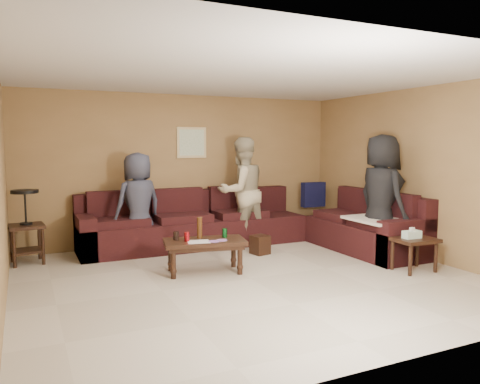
% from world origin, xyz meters
% --- Properties ---
extents(room, '(5.60, 5.50, 2.50)m').
position_xyz_m(room, '(0.00, 0.00, 1.66)').
color(room, beige).
rests_on(room, ground).
extents(sectional_sofa, '(4.65, 2.90, 0.97)m').
position_xyz_m(sectional_sofa, '(0.81, 1.52, 0.33)').
color(sectional_sofa, black).
rests_on(sectional_sofa, ground).
extents(coffee_table, '(1.13, 0.72, 0.72)m').
position_xyz_m(coffee_table, '(-0.42, 0.51, 0.37)').
color(coffee_table, black).
rests_on(coffee_table, ground).
extents(end_table_left, '(0.50, 0.50, 1.04)m').
position_xyz_m(end_table_left, '(-2.52, 2.01, 0.55)').
color(end_table_left, black).
rests_on(end_table_left, ground).
extents(side_table_right, '(0.55, 0.46, 0.59)m').
position_xyz_m(side_table_right, '(2.11, -0.60, 0.39)').
color(side_table_right, black).
rests_on(side_table_right, ground).
extents(waste_bin, '(0.28, 0.28, 0.29)m').
position_xyz_m(waste_bin, '(0.71, 1.12, 0.14)').
color(waste_bin, black).
rests_on(waste_bin, ground).
extents(wall_art, '(0.52, 0.04, 0.52)m').
position_xyz_m(wall_art, '(0.10, 2.48, 1.70)').
color(wall_art, tan).
rests_on(wall_art, ground).
extents(person_left, '(0.87, 0.70, 1.55)m').
position_xyz_m(person_left, '(-0.97, 1.87, 0.78)').
color(person_left, '#303242').
rests_on(person_left, ground).
extents(person_middle, '(0.97, 0.81, 1.79)m').
position_xyz_m(person_middle, '(0.74, 1.83, 0.89)').
color(person_middle, tan).
rests_on(person_middle, ground).
extents(person_right, '(0.62, 0.92, 1.82)m').
position_xyz_m(person_right, '(2.22, 0.17, 0.91)').
color(person_right, black).
rests_on(person_right, ground).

